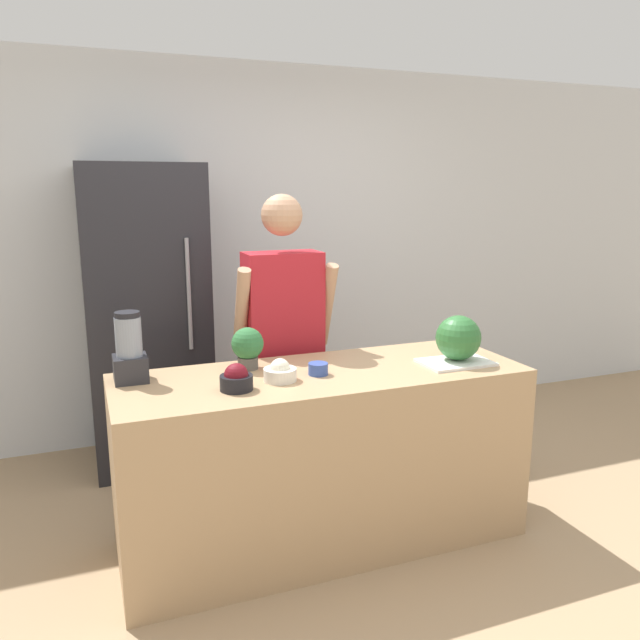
# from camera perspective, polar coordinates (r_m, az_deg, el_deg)

# --- Properties ---
(ground_plane) EXTENTS (14.00, 14.00, 0.00)m
(ground_plane) POSITION_cam_1_polar(r_m,az_deg,el_deg) (3.11, 2.76, -22.35)
(ground_plane) COLOR tan
(wall_back) EXTENTS (8.00, 0.06, 2.60)m
(wall_back) POSITION_cam_1_polar(r_m,az_deg,el_deg) (4.52, -7.61, 6.14)
(wall_back) COLOR silver
(wall_back) RESTS_ON ground_plane
(counter_island) EXTENTS (1.98, 0.70, 0.88)m
(counter_island) POSITION_cam_1_polar(r_m,az_deg,el_deg) (3.18, 0.23, -12.43)
(counter_island) COLOR tan
(counter_island) RESTS_ON ground_plane
(refrigerator) EXTENTS (0.73, 0.67, 1.90)m
(refrigerator) POSITION_cam_1_polar(r_m,az_deg,el_deg) (4.09, -15.57, 0.20)
(refrigerator) COLOR #232328
(refrigerator) RESTS_ON ground_plane
(person) EXTENTS (0.56, 0.27, 1.72)m
(person) POSITION_cam_1_polar(r_m,az_deg,el_deg) (3.49, -3.35, -2.38)
(person) COLOR #333338
(person) RESTS_ON ground_plane
(cutting_board) EXTENTS (0.35, 0.24, 0.01)m
(cutting_board) POSITION_cam_1_polar(r_m,az_deg,el_deg) (3.23, 12.30, -3.80)
(cutting_board) COLOR white
(cutting_board) RESTS_ON counter_island
(watermelon) EXTENTS (0.23, 0.23, 0.23)m
(watermelon) POSITION_cam_1_polar(r_m,az_deg,el_deg) (3.23, 12.53, -1.60)
(watermelon) COLOR #2D6B33
(watermelon) RESTS_ON cutting_board
(bowl_cherries) EXTENTS (0.15, 0.15, 0.12)m
(bowl_cherries) POSITION_cam_1_polar(r_m,az_deg,el_deg) (2.77, -7.66, -5.39)
(bowl_cherries) COLOR black
(bowl_cherries) RESTS_ON counter_island
(bowl_cream) EXTENTS (0.15, 0.15, 0.11)m
(bowl_cream) POSITION_cam_1_polar(r_m,az_deg,el_deg) (2.88, -3.67, -4.79)
(bowl_cream) COLOR white
(bowl_cream) RESTS_ON counter_island
(bowl_small_blue) EXTENTS (0.09, 0.09, 0.06)m
(bowl_small_blue) POSITION_cam_1_polar(r_m,az_deg,el_deg) (2.97, -0.17, -4.49)
(bowl_small_blue) COLOR #334C9E
(bowl_small_blue) RESTS_ON counter_island
(blender) EXTENTS (0.15, 0.15, 0.33)m
(blender) POSITION_cam_1_polar(r_m,az_deg,el_deg) (2.97, -17.03, -2.74)
(blender) COLOR #28282D
(blender) RESTS_ON counter_island
(potted_plant) EXTENTS (0.16, 0.16, 0.21)m
(potted_plant) POSITION_cam_1_polar(r_m,az_deg,el_deg) (3.06, -6.64, -2.38)
(potted_plant) COLOR #514C47
(potted_plant) RESTS_ON counter_island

